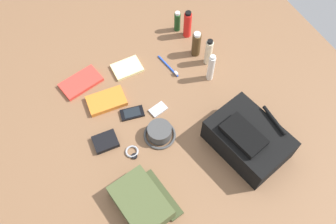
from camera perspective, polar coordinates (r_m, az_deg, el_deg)
name	(u,v)px	position (r m, az deg, el deg)	size (l,w,h in m)	color
ground_plane	(168,117)	(1.72, 0.00, -0.88)	(2.64, 2.02, 0.02)	brown
backpack	(248,139)	(1.61, 12.84, -4.32)	(0.39, 0.32, 0.17)	black
toiletry_pouch	(142,202)	(1.50, -4.30, -14.35)	(0.28, 0.25, 0.08)	#47512D
bucket_hat	(160,133)	(1.63, -1.37, -3.36)	(0.15, 0.15, 0.07)	#424242
shampoo_bottle	(177,21)	(2.01, 1.52, 14.47)	(0.03, 0.03, 0.13)	#19471E
sunscreen_spray	(188,24)	(1.96, 3.18, 14.00)	(0.04, 0.04, 0.17)	red
cologne_bottle	(196,44)	(1.88, 4.61, 10.91)	(0.05, 0.05, 0.15)	#473319
lotion_bottle	(209,52)	(1.84, 6.60, 9.63)	(0.04, 0.04, 0.17)	beige
toothpaste_tube	(211,68)	(1.78, 7.00, 7.13)	(0.03, 0.03, 0.17)	white
paperback_novel	(81,83)	(1.86, -13.94, 4.66)	(0.16, 0.22, 0.02)	red
travel_guidebook	(106,101)	(1.76, -9.96, 1.78)	(0.13, 0.19, 0.02)	orange
cell_phone	(132,113)	(1.72, -5.84, -0.19)	(0.08, 0.12, 0.01)	black
media_player	(158,109)	(1.72, -1.62, 0.42)	(0.07, 0.09, 0.01)	#B7B7BC
wristwatch	(132,152)	(1.62, -5.82, -6.50)	(0.07, 0.06, 0.01)	#99999E
toothbrush	(169,67)	(1.86, 0.20, 7.32)	(0.17, 0.04, 0.02)	blue
wallet	(106,142)	(1.65, -10.11, -4.75)	(0.09, 0.11, 0.02)	black
notepad	(127,68)	(1.87, -6.66, 7.11)	(0.11, 0.15, 0.02)	beige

